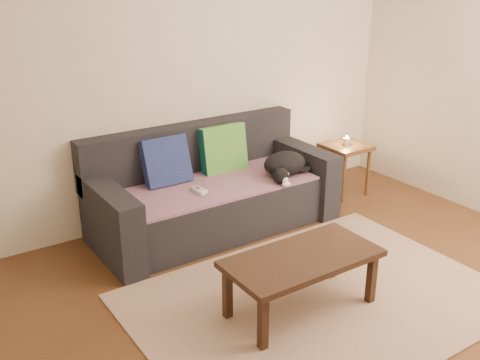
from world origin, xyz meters
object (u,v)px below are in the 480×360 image
object	(u,v)px
wii_remote_b	(200,190)
wii_remote_a	(199,191)
cat	(285,165)
side_table	(346,153)
sofa	(212,194)
coffee_table	(302,263)

from	to	relation	value
wii_remote_b	wii_remote_a	bearing A→B (deg)	118.39
cat	side_table	distance (m)	0.94
side_table	wii_remote_b	bearing A→B (deg)	-176.75
sofa	coffee_table	bearing A→B (deg)	-96.88
coffee_table	side_table	bearing A→B (deg)	38.96
cat	coffee_table	xyz separation A→B (m)	(-0.77, -1.17, -0.18)
wii_remote_b	coffee_table	size ratio (longest dim) A/B	0.15
side_table	coffee_table	world-z (taller)	side_table
sofa	wii_remote_a	distance (m)	0.34
coffee_table	sofa	bearing A→B (deg)	83.12
wii_remote_b	coffee_table	xyz separation A→B (m)	(0.04, -1.26, -0.09)
wii_remote_a	coffee_table	bearing A→B (deg)	-178.62
wii_remote_b	side_table	size ratio (longest dim) A/B	0.29
cat	wii_remote_b	xyz separation A→B (m)	(-0.81, 0.09, -0.09)
wii_remote_a	side_table	bearing A→B (deg)	-87.65
cat	coffee_table	size ratio (longest dim) A/B	0.47
wii_remote_a	sofa	bearing A→B (deg)	-52.00
wii_remote_b	side_table	distance (m)	1.73
sofa	side_table	distance (m)	1.52
coffee_table	wii_remote_a	bearing A→B (deg)	92.91
wii_remote_b	side_table	world-z (taller)	side_table
sofa	wii_remote_b	distance (m)	0.31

